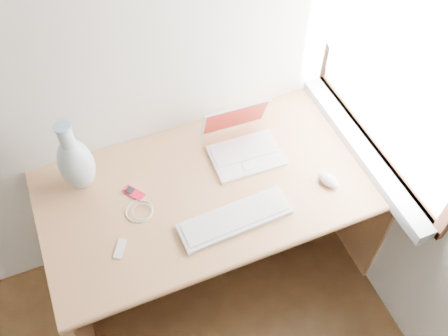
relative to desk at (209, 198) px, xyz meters
name	(u,v)px	position (x,y,z in m)	size (l,w,h in m)	color
window	(398,62)	(0.69, -0.17, 0.73)	(0.11, 0.99, 1.10)	silver
desk	(209,198)	(0.00, 0.00, 0.00)	(1.47, 0.73, 0.78)	#AF8055
laptop	(243,143)	(0.18, 0.04, 0.27)	(0.31, 0.26, 0.21)	white
external_keyboard	(235,219)	(0.00, -0.28, 0.24)	(0.46, 0.16, 0.02)	white
mouse	(329,180)	(0.44, -0.26, 0.24)	(0.06, 0.10, 0.03)	white
ipod	(134,193)	(-0.33, -0.01, 0.23)	(0.09, 0.10, 0.01)	#B60C28
cable_coil	(139,211)	(-0.34, -0.10, 0.23)	(0.11, 0.11, 0.01)	white
remote	(120,249)	(-0.45, -0.24, 0.23)	(0.03, 0.08, 0.01)	white
vase	(76,163)	(-0.51, 0.12, 0.37)	(0.14, 0.14, 0.36)	silver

